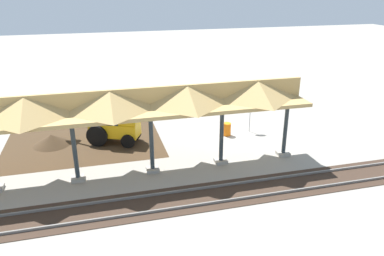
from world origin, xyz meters
TOP-DOWN VIEW (x-y plane):
  - ground_plane at (0.00, 0.00)m, footprint 120.00×120.00m
  - dirt_work_zone at (10.37, -0.97)m, footprint 10.10×7.00m
  - platform_canopy at (10.66, 4.02)m, footprint 25.62×3.20m
  - rail_tracks at (0.00, 7.41)m, footprint 60.00×2.58m
  - stop_sign at (-1.07, -0.19)m, footprint 0.76×0.12m
  - backhoe at (8.45, -0.68)m, footprint 5.21×3.22m
  - dirt_mound at (12.42, -1.32)m, footprint 4.80×4.80m
  - traffic_barrel at (0.73, 0.08)m, footprint 0.56×0.56m

SIDE VIEW (x-z plane):
  - ground_plane at x=0.00m, z-range 0.00..0.00m
  - dirt_mound at x=12.42m, z-range -0.71..0.71m
  - dirt_work_zone at x=10.37m, z-range 0.00..0.01m
  - rail_tracks at x=0.00m, z-range -0.05..0.10m
  - traffic_barrel at x=0.73m, z-range 0.00..0.90m
  - backhoe at x=8.45m, z-range -0.15..2.67m
  - stop_sign at x=-1.07m, z-range 0.51..2.81m
  - platform_canopy at x=10.66m, z-range 1.73..6.63m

